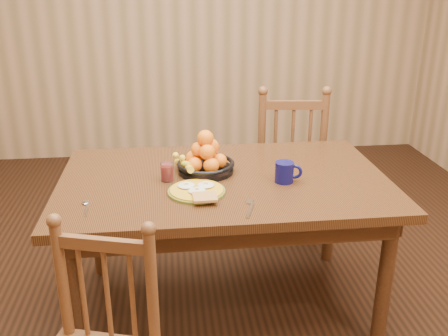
{
  "coord_description": "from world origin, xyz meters",
  "views": [
    {
      "loc": [
        -0.26,
        -2.25,
        1.69
      ],
      "look_at": [
        0.0,
        0.0,
        0.8
      ],
      "focal_mm": 40.0,
      "sensor_mm": 36.0,
      "label": 1
    }
  ],
  "objects": [
    {
      "name": "room",
      "position": [
        0.0,
        0.0,
        1.35
      ],
      "size": [
        4.52,
        5.02,
        2.72
      ],
      "color": "black",
      "rests_on": "ground"
    },
    {
      "name": "dining_table",
      "position": [
        0.0,
        0.0,
        0.67
      ],
      "size": [
        1.6,
        1.0,
        0.75
      ],
      "color": "black",
      "rests_on": "ground"
    },
    {
      "name": "chair_far",
      "position": [
        0.51,
        0.78,
        0.5
      ],
      "size": [
        0.51,
        0.5,
        1.03
      ],
      "rotation": [
        0.0,
        0.0,
        3.03
      ],
      "color": "#512E18",
      "rests_on": "ground"
    },
    {
      "name": "breakfast_plate",
      "position": [
        -0.14,
        -0.17,
        0.76
      ],
      "size": [
        0.26,
        0.29,
        0.04
      ],
      "color": "#59601E",
      "rests_on": "dining_table"
    },
    {
      "name": "fork",
      "position": [
        0.07,
        -0.35,
        0.75
      ],
      "size": [
        0.06,
        0.18,
        0.0
      ],
      "rotation": [
        0.0,
        0.0,
        -0.32
      ],
      "color": "silver",
      "rests_on": "dining_table"
    },
    {
      "name": "spoon",
      "position": [
        -0.63,
        -0.25,
        0.75
      ],
      "size": [
        0.04,
        0.16,
        0.01
      ],
      "rotation": [
        0.0,
        0.0,
        0.08
      ],
      "color": "silver",
      "rests_on": "dining_table"
    },
    {
      "name": "coffee_mug",
      "position": [
        0.29,
        -0.09,
        0.8
      ],
      "size": [
        0.13,
        0.09,
        0.1
      ],
      "color": "#0B0B40",
      "rests_on": "dining_table"
    },
    {
      "name": "juice_glass",
      "position": [
        -0.28,
        -0.01,
        0.79
      ],
      "size": [
        0.06,
        0.06,
        0.09
      ],
      "color": "silver",
      "rests_on": "dining_table"
    },
    {
      "name": "fruit_bowl",
      "position": [
        -0.09,
        0.08,
        0.81
      ],
      "size": [
        0.32,
        0.29,
        0.22
      ],
      "color": "black",
      "rests_on": "dining_table"
    }
  ]
}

